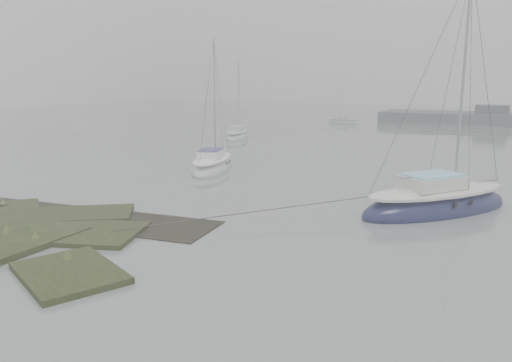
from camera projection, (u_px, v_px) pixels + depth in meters
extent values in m
plane|color=slate|center=(348.00, 149.00, 41.61)|extent=(160.00, 160.00, 0.00)
cube|color=#424247|center=(492.00, 114.00, 64.17)|extent=(4.00, 3.00, 2.20)
ellipsoid|color=#131638|center=(436.00, 209.00, 21.77)|extent=(6.84, 7.67, 1.89)
ellipsoid|color=silver|center=(437.00, 192.00, 21.62)|extent=(5.82, 6.57, 0.53)
cube|color=silver|center=(432.00, 182.00, 21.39)|extent=(2.96, 3.12, 0.56)
cube|color=#82C6E0|center=(433.00, 175.00, 21.33)|extent=(2.74, 2.88, 0.09)
cylinder|color=#939399|center=(463.00, 78.00, 21.08)|extent=(0.12, 0.12, 8.88)
cylinder|color=#939399|center=(429.00, 175.00, 21.24)|extent=(2.01, 2.49, 0.10)
ellipsoid|color=silver|center=(213.00, 168.00, 31.86)|extent=(3.81, 6.61, 1.52)
ellipsoid|color=white|center=(212.00, 159.00, 31.74)|extent=(3.18, 5.71, 0.43)
cube|color=white|center=(211.00, 154.00, 31.41)|extent=(1.92, 2.45, 0.45)
cube|color=#171952|center=(211.00, 150.00, 31.36)|extent=(1.78, 2.25, 0.07)
cylinder|color=#939399|center=(214.00, 96.00, 31.75)|extent=(0.10, 0.10, 7.17)
cylinder|color=#939399|center=(210.00, 150.00, 31.19)|extent=(0.81, 2.42, 0.08)
ellipsoid|color=silver|center=(237.00, 137.00, 49.25)|extent=(3.47, 6.08, 1.40)
ellipsoid|color=silver|center=(237.00, 132.00, 49.13)|extent=(2.89, 5.26, 0.40)
cube|color=silver|center=(237.00, 128.00, 48.83)|extent=(1.75, 2.25, 0.41)
cube|color=silver|center=(237.00, 126.00, 48.78)|extent=(1.63, 2.07, 0.07)
cylinder|color=#939399|center=(239.00, 94.00, 49.14)|extent=(0.09, 0.09, 6.60)
cylinder|color=#939399|center=(236.00, 126.00, 48.62)|extent=(0.73, 2.24, 0.07)
ellipsoid|color=#AFB5B8|center=(343.00, 123.00, 66.60)|extent=(4.52, 1.92, 1.07)
ellipsoid|color=silver|center=(343.00, 119.00, 66.51)|extent=(3.93, 1.58, 0.30)
cube|color=silver|center=(344.00, 117.00, 66.36)|extent=(1.60, 1.10, 0.31)
cube|color=#B7BCC3|center=(345.00, 116.00, 66.33)|extent=(1.47, 1.03, 0.05)
cylinder|color=#939399|center=(340.00, 99.00, 66.27)|extent=(0.07, 0.07, 5.02)
cylinder|color=#939399|center=(345.00, 116.00, 66.26)|extent=(1.75, 0.25, 0.06)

